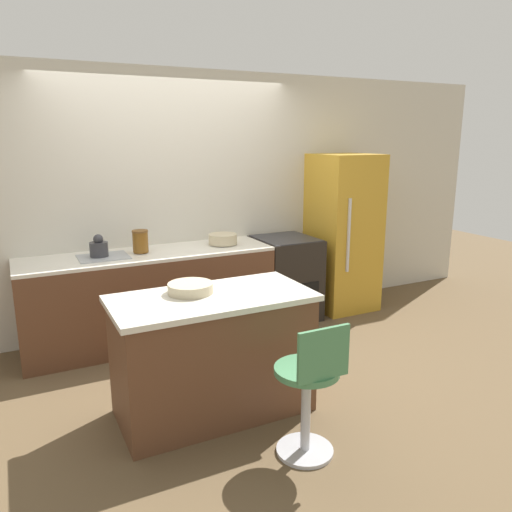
{
  "coord_description": "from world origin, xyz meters",
  "views": [
    {
      "loc": [
        -1.5,
        -4.2,
        1.95
      ],
      "look_at": [
        0.41,
        -0.39,
        0.93
      ],
      "focal_mm": 35.0,
      "sensor_mm": 36.0,
      "label": 1
    }
  ],
  "objects_px": {
    "stool_chair": "(309,392)",
    "oven_range": "(285,278)",
    "kettle": "(99,248)",
    "refrigerator": "(343,233)",
    "mixing_bowl": "(223,239)"
  },
  "relations": [
    {
      "from": "stool_chair",
      "to": "mixing_bowl",
      "type": "distance_m",
      "value": 2.33
    },
    {
      "from": "refrigerator",
      "to": "mixing_bowl",
      "type": "bearing_deg",
      "value": 179.12
    },
    {
      "from": "stool_chair",
      "to": "mixing_bowl",
      "type": "height_order",
      "value": "mixing_bowl"
    },
    {
      "from": "stool_chair",
      "to": "oven_range",
      "type": "bearing_deg",
      "value": 63.43
    },
    {
      "from": "refrigerator",
      "to": "kettle",
      "type": "xyz_separation_m",
      "value": [
        -2.69,
        0.02,
        0.09
      ]
    },
    {
      "from": "oven_range",
      "to": "mixing_bowl",
      "type": "xyz_separation_m",
      "value": [
        -0.72,
        0.02,
        0.5
      ]
    },
    {
      "from": "stool_chair",
      "to": "mixing_bowl",
      "type": "xyz_separation_m",
      "value": [
        0.39,
        2.24,
        0.51
      ]
    },
    {
      "from": "oven_range",
      "to": "refrigerator",
      "type": "height_order",
      "value": "refrigerator"
    },
    {
      "from": "mixing_bowl",
      "to": "stool_chair",
      "type": "bearing_deg",
      "value": -99.8
    },
    {
      "from": "oven_range",
      "to": "refrigerator",
      "type": "xyz_separation_m",
      "value": [
        0.75,
        -0.0,
        0.44
      ]
    },
    {
      "from": "refrigerator",
      "to": "stool_chair",
      "type": "height_order",
      "value": "refrigerator"
    },
    {
      "from": "oven_range",
      "to": "refrigerator",
      "type": "relative_size",
      "value": 0.51
    },
    {
      "from": "oven_range",
      "to": "kettle",
      "type": "distance_m",
      "value": 2.01
    },
    {
      "from": "refrigerator",
      "to": "mixing_bowl",
      "type": "distance_m",
      "value": 1.47
    },
    {
      "from": "kettle",
      "to": "mixing_bowl",
      "type": "relative_size",
      "value": 0.71
    }
  ]
}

